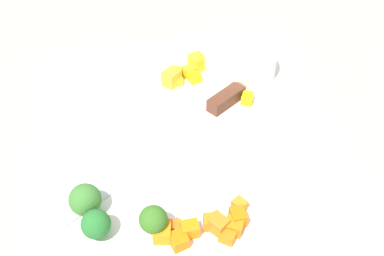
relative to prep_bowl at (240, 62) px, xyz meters
name	(u,v)px	position (x,y,z in m)	size (l,w,h in m)	color
ground_plane	(192,141)	(0.12, -0.09, -0.03)	(4.00, 4.00, 0.00)	#9D9289
cutting_board	(192,137)	(0.12, -0.09, -0.02)	(0.44, 0.38, 0.01)	white
prep_bowl	(240,62)	(0.00, 0.00, 0.00)	(0.10, 0.10, 0.03)	white
chef_knife	(188,127)	(0.11, -0.10, -0.01)	(0.19, 0.26, 0.02)	silver
carrot_dice_0	(238,217)	(0.26, -0.07, -0.01)	(0.02, 0.02, 0.02)	orange
carrot_dice_1	(190,229)	(0.26, -0.12, -0.01)	(0.02, 0.02, 0.01)	orange
carrot_dice_2	(228,236)	(0.27, -0.09, -0.01)	(0.01, 0.02, 0.01)	orange
carrot_dice_3	(210,222)	(0.26, -0.10, -0.01)	(0.01, 0.01, 0.01)	orange
carrot_dice_4	(162,233)	(0.26, -0.15, -0.01)	(0.02, 0.02, 0.02)	orange
carrot_dice_5	(223,225)	(0.26, -0.09, -0.01)	(0.02, 0.02, 0.02)	orange
carrot_dice_6	(234,226)	(0.26, -0.08, -0.01)	(0.02, 0.02, 0.01)	orange
carrot_dice_7	(178,227)	(0.25, -0.13, -0.01)	(0.01, 0.01, 0.01)	orange
carrot_dice_8	(239,205)	(0.24, -0.06, -0.01)	(0.01, 0.01, 0.01)	orange
carrot_dice_9	(219,216)	(0.25, -0.09, -0.01)	(0.01, 0.01, 0.01)	orange
carrot_dice_10	(167,226)	(0.25, -0.14, -0.01)	(0.01, 0.01, 0.01)	orange
carrot_dice_11	(179,240)	(0.27, -0.13, -0.01)	(0.02, 0.02, 0.01)	orange
pepper_dice_0	(247,98)	(0.07, -0.01, -0.01)	(0.02, 0.01, 0.01)	yellow
pepper_dice_1	(179,73)	(0.00, -0.09, -0.01)	(0.02, 0.02, 0.01)	yellow
pepper_dice_2	(195,78)	(0.01, -0.07, -0.01)	(0.01, 0.02, 0.01)	yellow
pepper_dice_3	(182,80)	(0.01, -0.09, -0.01)	(0.01, 0.01, 0.01)	yellow
pepper_dice_4	(197,62)	(-0.02, -0.06, -0.01)	(0.02, 0.02, 0.02)	yellow
pepper_dice_5	(190,72)	(0.00, -0.07, -0.01)	(0.02, 0.02, 0.02)	yellow
pepper_dice_6	(172,78)	(0.01, -0.10, -0.01)	(0.02, 0.02, 0.02)	yellow
broccoli_floret_0	(153,220)	(0.25, -0.16, 0.00)	(0.03, 0.03, 0.04)	#8EAC68
broccoli_floret_1	(96,224)	(0.24, -0.21, 0.00)	(0.03, 0.03, 0.03)	#94AC5C
broccoli_floret_2	(85,200)	(0.21, -0.22, 0.00)	(0.03, 0.03, 0.04)	#86C161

